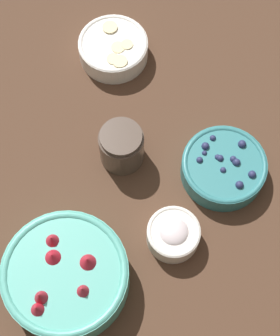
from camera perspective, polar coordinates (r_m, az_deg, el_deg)
name	(u,v)px	position (r m, az deg, el deg)	size (l,w,h in m)	color
ground_plane	(87,179)	(1.10, -5.37, -1.17)	(4.00, 4.00, 0.00)	#4C3323
bowl_strawberries	(66,275)	(1.01, -7.55, -10.77)	(0.22, 0.22, 0.10)	#56B7A8
bowl_blueberries	(224,167)	(1.09, 8.50, 0.09)	(0.16, 0.16, 0.06)	teal
bowl_bananas	(113,48)	(1.22, -2.72, 12.10)	(0.15, 0.15, 0.05)	white
bowl_cream	(173,234)	(1.03, 3.41, -6.71)	(0.10, 0.10, 0.06)	white
jar_chocolate	(122,147)	(1.08, -1.88, 2.15)	(0.09, 0.09, 0.09)	#4C3D33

